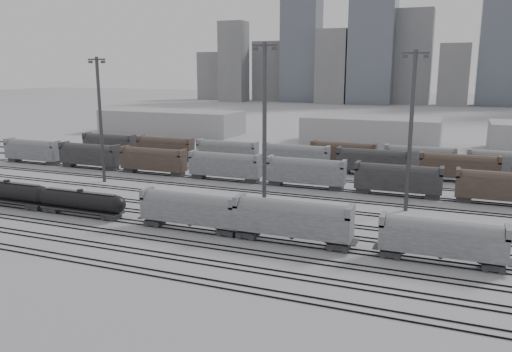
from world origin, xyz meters
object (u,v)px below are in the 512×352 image
at_px(tank_car_a, 8,192).
at_px(hopper_car_a, 190,208).
at_px(tank_car_b, 81,201).
at_px(light_mast_c, 264,122).
at_px(hopper_car_b, 292,218).
at_px(hopper_car_c, 442,238).

distance_m(tank_car_a, hopper_car_a, 34.05).
relative_size(tank_car_b, light_mast_c, 0.61).
relative_size(hopper_car_b, light_mast_c, 0.59).
distance_m(tank_car_b, hopper_car_c, 52.02).
bearing_deg(hopper_car_a, light_mast_c, 71.42).
xyz_separation_m(hopper_car_c, light_mast_c, (-27.83, 15.48, 10.81)).
bearing_deg(tank_car_a, hopper_car_c, 0.00).
bearing_deg(light_mast_c, hopper_car_c, -29.08).
bearing_deg(hopper_car_c, hopper_car_a, 180.00).
height_order(hopper_car_b, light_mast_c, light_mast_c).
bearing_deg(tank_car_a, hopper_car_b, 0.00).
bearing_deg(tank_car_b, tank_car_a, 180.00).
distance_m(hopper_car_b, light_mast_c, 21.10).
relative_size(tank_car_a, hopper_car_b, 1.09).
xyz_separation_m(hopper_car_a, hopper_car_b, (14.98, 0.00, 0.22)).
height_order(hopper_car_c, light_mast_c, light_mast_c).
relative_size(tank_car_a, light_mast_c, 0.64).
relative_size(tank_car_b, hopper_car_c, 1.14).
bearing_deg(tank_car_b, hopper_car_a, 0.00).
bearing_deg(hopper_car_a, hopper_car_b, 0.00).
bearing_deg(tank_car_a, light_mast_c, 21.53).
bearing_deg(light_mast_c, tank_car_a, -158.47).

